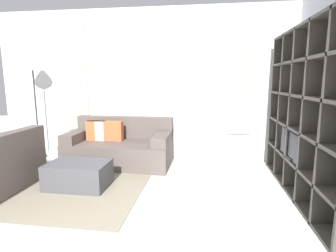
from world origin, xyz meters
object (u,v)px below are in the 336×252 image
Objects in this scene: shelving_unit at (316,115)px; couch_main at (119,147)px; floor_lamp at (32,68)px; ottoman at (79,175)px.

shelving_unit is 1.38× the size of couch_main.
floor_lamp reaches higher than couch_main.
couch_main is at bearing -6.10° from floor_lamp.
couch_main is 0.93× the size of floor_lamp.
ottoman is 0.43× the size of floor_lamp.
shelving_unit is 3.02m from couch_main.
couch_main is (-2.78, 0.94, -0.74)m from shelving_unit.
shelving_unit reaches higher than floor_lamp.
shelving_unit is 3.01× the size of ottoman.
shelving_unit reaches higher than couch_main.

